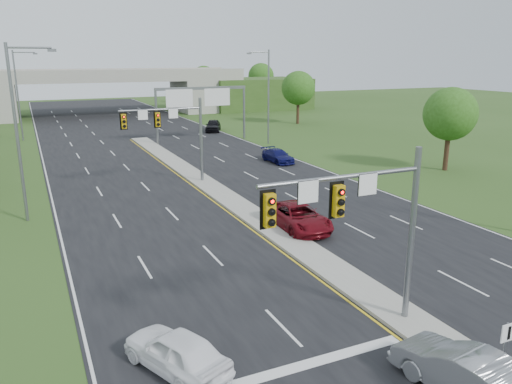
{
  "coord_description": "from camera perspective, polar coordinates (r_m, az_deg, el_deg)",
  "views": [
    {
      "loc": [
        -12.88,
        -13.79,
        10.15
      ],
      "look_at": [
        -1.85,
        10.19,
        3.0
      ],
      "focal_mm": 35.0,
      "sensor_mm": 36.0,
      "label": 1
    }
  ],
  "objects": [
    {
      "name": "car_far_b",
      "position": [
        49.73,
        2.51,
        4.15
      ],
      "size": [
        1.99,
        4.5,
        1.29
      ],
      "primitive_type": "imported",
      "rotation": [
        0.0,
        0.0,
        0.04
      ],
      "color": "#0B0D46",
      "rests_on": "road"
    },
    {
      "name": "road",
      "position": [
        51.47,
        -9.74,
        3.58
      ],
      "size": [
        24.0,
        160.0,
        0.02
      ],
      "primitive_type": "cube",
      "color": "black",
      "rests_on": "ground"
    },
    {
      "name": "tree_r_mid",
      "position": [
        79.15,
        4.86,
        11.75
      ],
      "size": [
        5.2,
        5.2,
        8.12
      ],
      "color": "#382316",
      "rests_on": "ground"
    },
    {
      "name": "overpass",
      "position": [
        94.9,
        -17.14,
        10.52
      ],
      "size": [
        80.0,
        14.0,
        8.1
      ],
      "color": "gray",
      "rests_on": "ground"
    },
    {
      "name": "car_far_c",
      "position": [
        71.17,
        -4.93,
        7.59
      ],
      "size": [
        3.76,
        5.17,
        1.64
      ],
      "primitive_type": "imported",
      "rotation": [
        0.0,
        0.0,
        -0.43
      ],
      "color": "black",
      "rests_on": "road"
    },
    {
      "name": "signal_mast_far",
      "position": [
        40.51,
        -9.37,
        7.27
      ],
      "size": [
        6.62,
        0.6,
        7.0
      ],
      "color": "slate",
      "rests_on": "ground"
    },
    {
      "name": "lightpole_r_far",
      "position": [
        59.95,
        1.26,
        11.29
      ],
      "size": [
        2.85,
        0.25,
        11.0
      ],
      "color": "slate",
      "rests_on": "ground"
    },
    {
      "name": "ground",
      "position": [
        21.42,
        16.58,
        -13.81
      ],
      "size": [
        240.0,
        240.0,
        0.0
      ],
      "primitive_type": "plane",
      "color": "#2E4B1A",
      "rests_on": "ground"
    },
    {
      "name": "signal_mast_near",
      "position": [
        18.17,
        12.44,
        -2.58
      ],
      "size": [
        6.62,
        0.6,
        7.0
      ],
      "color": "slate",
      "rests_on": "ground"
    },
    {
      "name": "lightpole_l_mid",
      "position": [
        34.03,
        -25.42,
        6.88
      ],
      "size": [
        2.85,
        0.25,
        11.0
      ],
      "color": "slate",
      "rests_on": "ground"
    },
    {
      "name": "lightpole_l_far",
      "position": [
        68.91,
        -25.45,
        10.36
      ],
      "size": [
        2.85,
        0.25,
        11.0
      ],
      "color": "slate",
      "rests_on": "ground"
    },
    {
      "name": "keep_right_sign",
      "position": [
        18.06,
        26.69,
        -15.17
      ],
      "size": [
        0.6,
        0.13,
        2.2
      ],
      "color": "slate",
      "rests_on": "ground"
    },
    {
      "name": "car_silver",
      "position": [
        17.45,
        22.86,
        -18.56
      ],
      "size": [
        2.39,
        4.98,
        1.57
      ],
      "primitive_type": "imported",
      "rotation": [
        0.0,
        0.0,
        3.3
      ],
      "color": "#95969C",
      "rests_on": "road"
    },
    {
      "name": "tree_back_d",
      "position": [
        119.27,
        0.58,
        13.09
      ],
      "size": [
        6.0,
        6.0,
        8.85
      ],
      "color": "#382316",
      "rests_on": "ground"
    },
    {
      "name": "car_far_a",
      "position": [
        30.43,
        4.82,
        -2.82
      ],
      "size": [
        2.67,
        5.54,
        1.52
      ],
      "primitive_type": "imported",
      "rotation": [
        0.0,
        0.0,
        -0.03
      ],
      "color": "#610912",
      "rests_on": "road"
    },
    {
      "name": "tree_r_near",
      "position": [
        48.81,
        21.32,
        8.3
      ],
      "size": [
        4.8,
        4.8,
        7.6
      ],
      "color": "#382316",
      "rests_on": "ground"
    },
    {
      "name": "tree_back_c",
      "position": [
        114.01,
        -5.96,
        12.75
      ],
      "size": [
        5.6,
        5.6,
        8.32
      ],
      "color": "#382316",
      "rests_on": "ground"
    },
    {
      "name": "sign_gantry",
      "position": [
        62.07,
        -6.37,
        10.54
      ],
      "size": [
        11.58,
        0.44,
        6.67
      ],
      "color": "slate",
      "rests_on": "ground"
    },
    {
      "name": "median_nose",
      "position": [
        19.04,
        24.88,
        -18.27
      ],
      "size": [
        2.0,
        2.0,
        0.16
      ],
      "primitive_type": "cone",
      "color": "gray",
      "rests_on": "road"
    },
    {
      "name": "car_white",
      "position": [
        17.56,
        -9.1,
        -17.47
      ],
      "size": [
        3.25,
        4.53,
        1.43
      ],
      "primitive_type": "imported",
      "rotation": [
        0.0,
        0.0,
        3.56
      ],
      "color": "white",
      "rests_on": "road"
    },
    {
      "name": "lane_markings",
      "position": [
        45.57,
        -8.46,
        2.16
      ],
      "size": [
        23.72,
        160.0,
        0.01
      ],
      "color": "gold",
      "rests_on": "road"
    },
    {
      "name": "median",
      "position": [
        40.25,
        -5.24,
        0.64
      ],
      "size": [
        2.0,
        54.0,
        0.16
      ],
      "primitive_type": "cube",
      "color": "gray",
      "rests_on": "road"
    }
  ]
}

